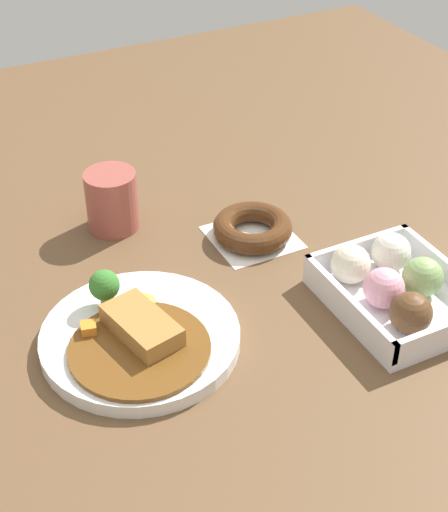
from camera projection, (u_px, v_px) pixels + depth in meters
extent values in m
plane|color=brown|center=(200.00, 274.00, 1.04)|extent=(1.60, 1.60, 0.00)
cylinder|color=white|center=(140.00, 338.00, 0.92)|extent=(0.24, 0.24, 0.02)
cylinder|color=brown|center=(140.00, 349.00, 0.89)|extent=(0.16, 0.16, 0.01)
cube|color=#A87538|center=(142.00, 325.00, 0.90)|extent=(0.11, 0.07, 0.02)
cylinder|color=white|center=(145.00, 308.00, 0.95)|extent=(0.06, 0.06, 0.00)
ellipsoid|color=yellow|center=(145.00, 302.00, 0.94)|extent=(0.03, 0.03, 0.01)
cylinder|color=#8CB766|center=(106.00, 299.00, 0.95)|extent=(0.01, 0.01, 0.02)
sphere|color=#387A2D|center=(104.00, 285.00, 0.94)|extent=(0.04, 0.04, 0.04)
cube|color=orange|center=(89.00, 330.00, 0.91)|extent=(0.02, 0.02, 0.02)
cube|color=white|center=(397.00, 302.00, 0.98)|extent=(0.19, 0.16, 0.01)
cube|color=white|center=(357.00, 250.00, 1.04)|extent=(0.01, 0.16, 0.03)
cube|color=white|center=(448.00, 333.00, 0.90)|extent=(0.01, 0.16, 0.03)
cube|color=white|center=(348.00, 306.00, 0.94)|extent=(0.19, 0.01, 0.03)
cube|color=white|center=(447.00, 272.00, 1.00)|extent=(0.19, 0.01, 0.03)
sphere|color=#EFE5C6|center=(351.00, 264.00, 0.99)|extent=(0.05, 0.05, 0.05)
sphere|color=pink|center=(384.00, 288.00, 0.95)|extent=(0.05, 0.05, 0.05)
sphere|color=brown|center=(411.00, 313.00, 0.92)|extent=(0.05, 0.05, 0.05)
sphere|color=silver|center=(391.00, 252.00, 1.01)|extent=(0.05, 0.05, 0.05)
sphere|color=#84A860|center=(423.00, 277.00, 0.97)|extent=(0.05, 0.05, 0.05)
cube|color=white|center=(252.00, 237.00, 1.11)|extent=(0.11, 0.11, 0.00)
torus|color=#4C2B14|center=(253.00, 228.00, 1.10)|extent=(0.11, 0.11, 0.03)
cylinder|color=#9E4C42|center=(112.00, 201.00, 1.10)|extent=(0.07, 0.07, 0.09)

